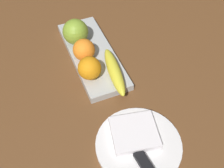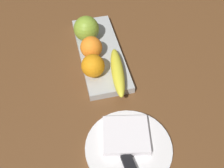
% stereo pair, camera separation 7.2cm
% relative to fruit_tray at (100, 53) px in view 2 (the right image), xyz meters
% --- Properties ---
extents(ground_plane, '(2.40, 2.40, 0.00)m').
position_rel_fruit_tray_xyz_m(ground_plane, '(-0.02, -0.00, -0.01)').
color(ground_plane, brown).
extents(fruit_tray, '(0.33, 0.13, 0.02)m').
position_rel_fruit_tray_xyz_m(fruit_tray, '(0.00, 0.00, 0.00)').
color(fruit_tray, '#B3B7B8').
rests_on(fruit_tray, ground_plane).
extents(apple, '(0.08, 0.08, 0.08)m').
position_rel_fruit_tray_xyz_m(apple, '(0.06, 0.03, 0.05)').
color(apple, '#80A531').
rests_on(apple, fruit_tray).
extents(banana, '(0.18, 0.06, 0.03)m').
position_rel_fruit_tray_xyz_m(banana, '(-0.11, -0.03, 0.03)').
color(banana, yellow).
rests_on(banana, fruit_tray).
extents(orange_near_apple, '(0.06, 0.06, 0.06)m').
position_rel_fruit_tray_xyz_m(orange_near_apple, '(-0.02, 0.03, 0.04)').
color(orange_near_apple, orange).
rests_on(orange_near_apple, fruit_tray).
extents(orange_near_banana, '(0.07, 0.07, 0.07)m').
position_rel_fruit_tray_xyz_m(orange_near_banana, '(-0.09, 0.04, 0.04)').
color(orange_near_banana, orange).
rests_on(orange_near_banana, fruit_tray).
extents(dinner_plate, '(0.21, 0.21, 0.01)m').
position_rel_fruit_tray_xyz_m(dinner_plate, '(-0.33, 0.00, -0.00)').
color(dinner_plate, white).
rests_on(dinner_plate, ground_plane).
extents(folded_napkin, '(0.12, 0.13, 0.02)m').
position_rel_fruit_tray_xyz_m(folded_napkin, '(-0.30, 0.00, 0.01)').
color(folded_napkin, white).
rests_on(folded_napkin, dinner_plate).
extents(knife, '(0.18, 0.04, 0.01)m').
position_rel_fruit_tray_xyz_m(knife, '(-0.38, 0.01, 0.01)').
color(knife, silver).
rests_on(knife, dinner_plate).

